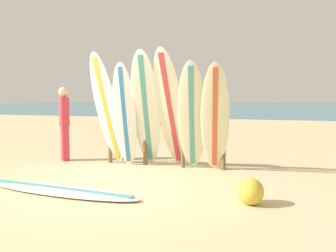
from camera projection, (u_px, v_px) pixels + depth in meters
name	position (u px, v px, depth m)	size (l,w,h in m)	color
ground_plane	(108.00, 184.00, 5.68)	(120.00, 120.00, 0.00)	#CCB784
ocean_water	(258.00, 106.00, 60.74)	(120.00, 80.00, 0.01)	teal
surfboard_rack	(164.00, 135.00, 7.13)	(2.67, 0.09, 1.09)	brown
surfboard_leaning_far_left	(107.00, 110.00, 7.10)	(0.71, 0.98, 2.41)	white
surfboard_leaning_left	(125.00, 116.00, 6.95)	(0.57, 0.72, 2.19)	white
surfboard_leaning_center_left	(146.00, 111.00, 6.89)	(0.78, 1.24, 2.41)	white
surfboard_leaning_center	(171.00, 110.00, 6.76)	(0.65, 1.24, 2.43)	beige
surfboard_leaning_center_right	(192.00, 117.00, 6.57)	(0.69, 0.97, 2.17)	beige
surfboard_leaning_right	(215.00, 119.00, 6.38)	(0.71, 1.07, 2.12)	beige
surfboard_lying_on_sand	(60.00, 190.00, 5.19)	(2.81, 0.77, 0.08)	white
beachgoer_standing	(64.00, 120.00, 7.74)	(0.32, 0.32, 1.72)	#D8333F
small_boat_offshore	(197.00, 109.00, 34.95)	(2.35, 1.20, 0.71)	silver
beach_ball	(250.00, 191.00, 4.58)	(0.37, 0.37, 0.37)	gold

